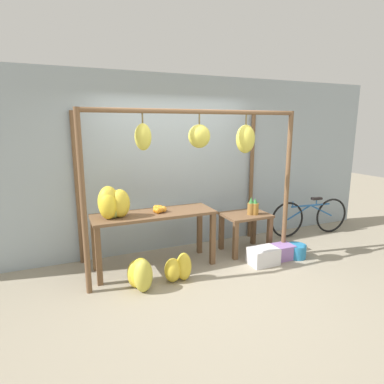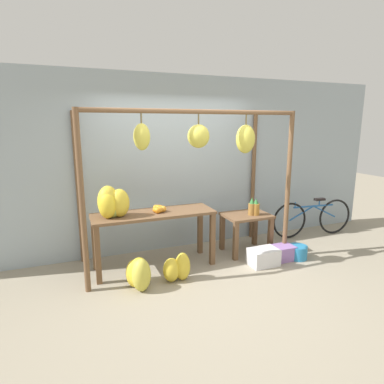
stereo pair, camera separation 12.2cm
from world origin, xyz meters
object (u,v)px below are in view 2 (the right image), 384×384
object	(u,v)px
blue_bucket	(297,252)
fruit_crate_purple	(281,253)
banana_pile_ground_left	(139,273)
banana_pile_ground_right	(177,268)
parked_bicycle	(313,218)
orange_pile	(158,209)
banana_pile_on_table	(112,203)
pineapple_cluster	(254,208)
fruit_crate_white	(263,257)

from	to	relation	value
blue_bucket	fruit_crate_purple	size ratio (longest dim) A/B	0.77
blue_bucket	banana_pile_ground_left	bearing A→B (deg)	179.92
banana_pile_ground_left	fruit_crate_purple	size ratio (longest dim) A/B	1.34
banana_pile_ground_left	fruit_crate_purple	bearing A→B (deg)	1.25
banana_pile_ground_right	blue_bucket	size ratio (longest dim) A/B	1.36
banana_pile_ground_left	parked_bicycle	size ratio (longest dim) A/B	0.31
fruit_crate_purple	orange_pile	bearing A→B (deg)	164.87
blue_bucket	parked_bicycle	distance (m)	1.23
blue_bucket	fruit_crate_purple	world-z (taller)	fruit_crate_purple
banana_pile_ground_right	blue_bucket	distance (m)	1.97
blue_bucket	orange_pile	bearing A→B (deg)	165.35
orange_pile	blue_bucket	xyz separation A→B (m)	(2.05, -0.54, -0.76)
orange_pile	blue_bucket	world-z (taller)	orange_pile
banana_pile_on_table	blue_bucket	size ratio (longest dim) A/B	1.74
pineapple_cluster	parked_bicycle	xyz separation A→B (m)	(1.46, 0.29, -0.40)
parked_bicycle	banana_pile_ground_left	bearing A→B (deg)	-167.66
banana_pile_ground_left	fruit_crate_purple	xyz separation A→B (m)	(2.21, 0.05, -0.08)
banana_pile_on_table	parked_bicycle	bearing A→B (deg)	3.82
banana_pile_ground_left	fruit_crate_white	size ratio (longest dim) A/B	1.21
orange_pile	fruit_crate_purple	distance (m)	2.00
pineapple_cluster	blue_bucket	size ratio (longest dim) A/B	0.97
orange_pile	banana_pile_ground_right	world-z (taller)	orange_pile
blue_bucket	banana_pile_on_table	bearing A→B (deg)	169.35
banana_pile_on_table	pineapple_cluster	bearing A→B (deg)	-1.21
banana_pile_ground_left	parked_bicycle	bearing A→B (deg)	12.34
banana_pile_on_table	orange_pile	size ratio (longest dim) A/B	2.11
banana_pile_ground_right	parked_bicycle	xyz separation A→B (m)	(2.90, 0.75, 0.17)
banana_pile_on_table	pineapple_cluster	distance (m)	2.18
orange_pile	fruit_crate_purple	size ratio (longest dim) A/B	0.64
banana_pile_on_table	banana_pile_ground_left	distance (m)	0.99
parked_bicycle	fruit_crate_purple	bearing A→B (deg)	-149.84
banana_pile_ground_left	banana_pile_on_table	bearing A→B (deg)	114.16
fruit_crate_white	parked_bicycle	size ratio (longest dim) A/B	0.26
banana_pile_ground_right	parked_bicycle	world-z (taller)	parked_bicycle
pineapple_cluster	banana_pile_ground_left	bearing A→B (deg)	-166.77
pineapple_cluster	banana_pile_ground_left	size ratio (longest dim) A/B	0.56
orange_pile	banana_pile_ground_left	world-z (taller)	orange_pile
pineapple_cluster	parked_bicycle	bearing A→B (deg)	11.16
fruit_crate_white	banana_pile_ground_left	bearing A→B (deg)	179.84
orange_pile	banana_pile_ground_right	xyz separation A→B (m)	(0.09, -0.53, -0.68)
banana_pile_ground_right	fruit_crate_purple	bearing A→B (deg)	1.65
fruit_crate_white	blue_bucket	xyz separation A→B (m)	(0.62, 0.00, -0.02)
blue_bucket	parked_bicycle	bearing A→B (deg)	38.53
banana_pile_on_table	orange_pile	world-z (taller)	banana_pile_on_table
parked_bicycle	fruit_crate_white	bearing A→B (deg)	-154.32
banana_pile_on_table	orange_pile	bearing A→B (deg)	2.68
banana_pile_ground_right	blue_bucket	xyz separation A→B (m)	(1.96, -0.00, -0.07)
blue_bucket	parked_bicycle	size ratio (longest dim) A/B	0.18
orange_pile	pineapple_cluster	world-z (taller)	pineapple_cluster
banana_pile_on_table	parked_bicycle	distance (m)	3.70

